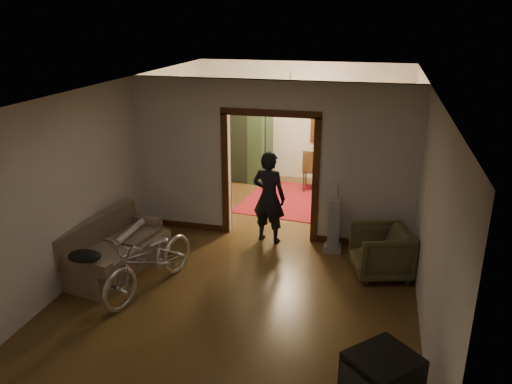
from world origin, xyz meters
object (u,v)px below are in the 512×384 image
(armchair, at_px, (381,252))
(person, at_px, (269,197))
(bicycle, at_px, (150,260))
(desk, at_px, (341,172))
(locker, at_px, (250,141))
(sofa, at_px, (116,245))

(armchair, xyz_separation_m, person, (-1.94, 0.77, 0.44))
(bicycle, height_order, armchair, bicycle)
(desk, bearing_deg, bicycle, -110.26)
(person, bearing_deg, locker, -57.86)
(desk, bearing_deg, sofa, -119.62)
(armchair, bearing_deg, person, -128.03)
(armchair, height_order, person, person)
(armchair, relative_size, locker, 0.43)
(person, bearing_deg, bicycle, 69.94)
(armchair, relative_size, desk, 0.77)
(bicycle, bearing_deg, sofa, 165.74)
(sofa, bearing_deg, armchair, 21.51)
(sofa, bearing_deg, bicycle, -20.02)
(armchair, distance_m, person, 2.13)
(bicycle, bearing_deg, desk, 81.98)
(bicycle, relative_size, armchair, 2.18)
(armchair, relative_size, person, 0.51)
(person, relative_size, desk, 1.51)
(armchair, height_order, desk, desk)
(armchair, bearing_deg, sofa, -94.68)
(sofa, distance_m, person, 2.66)
(person, height_order, desk, person)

